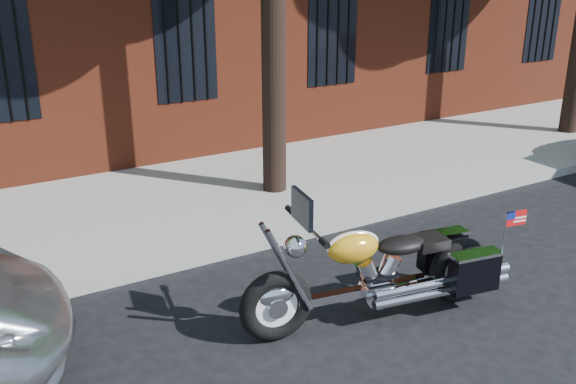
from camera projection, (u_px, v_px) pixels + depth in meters
ground at (359, 281)px, 7.49m from camera, size 120.00×120.00×0.00m
curb at (298, 234)px, 8.58m from camera, size 40.00×0.16×0.15m
sidewalk at (236, 192)px, 10.10m from camera, size 40.00×3.60×0.15m
motorcycle at (386, 273)px, 6.57m from camera, size 2.91×1.15×1.51m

